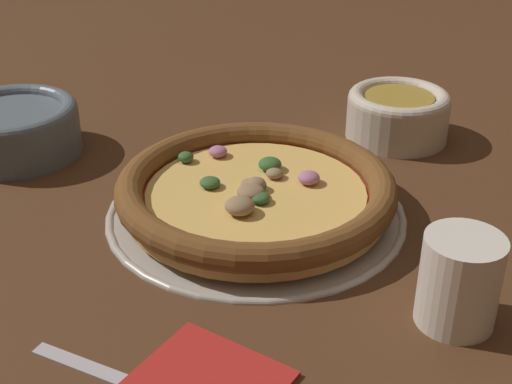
% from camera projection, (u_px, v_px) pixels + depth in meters
% --- Properties ---
extents(ground_plane, '(3.00, 3.00, 0.00)m').
position_uv_depth(ground_plane, '(256.00, 213.00, 0.72)').
color(ground_plane, '#4C2D19').
extents(pizza_tray, '(0.30, 0.30, 0.01)m').
position_uv_depth(pizza_tray, '(256.00, 210.00, 0.71)').
color(pizza_tray, '#B7B2A8').
rests_on(pizza_tray, ground_plane).
extents(pizza, '(0.28, 0.28, 0.04)m').
position_uv_depth(pizza, '(256.00, 191.00, 0.70)').
color(pizza, tan).
rests_on(pizza, pizza_tray).
extents(bowl_near, '(0.12, 0.12, 0.06)m').
position_uv_depth(bowl_near, '(398.00, 113.00, 0.86)').
color(bowl_near, beige).
rests_on(bowl_near, ground_plane).
extents(bowl_far, '(0.15, 0.15, 0.06)m').
position_uv_depth(bowl_far, '(13.00, 127.00, 0.82)').
color(bowl_far, slate).
rests_on(bowl_far, ground_plane).
extents(drinking_cup, '(0.06, 0.06, 0.08)m').
position_uv_depth(drinking_cup, '(459.00, 281.00, 0.55)').
color(drinking_cup, silver).
rests_on(drinking_cup, ground_plane).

